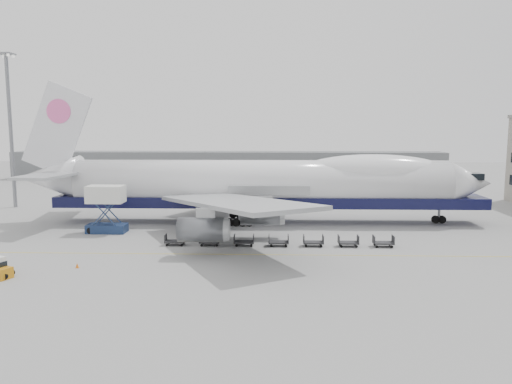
{
  "coord_description": "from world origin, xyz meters",
  "views": [
    {
      "loc": [
        1.4,
        -58.0,
        13.77
      ],
      "look_at": [
        -0.64,
        6.0,
        5.16
      ],
      "focal_mm": 35.0,
      "sensor_mm": 36.0,
      "label": 1
    }
  ],
  "objects": [
    {
      "name": "ground",
      "position": [
        0.0,
        0.0,
        0.0
      ],
      "size": [
        260.0,
        260.0,
        0.0
      ],
      "primitive_type": "plane",
      "color": "gray",
      "rests_on": "ground"
    },
    {
      "name": "airliner",
      "position": [
        0.64,
        12.0,
        5.62
      ],
      "size": [
        67.0,
        55.3,
        19.98
      ],
      "color": "white",
      "rests_on": "ground"
    },
    {
      "name": "apron_line",
      "position": [
        0.0,
        -6.0,
        0.01
      ],
      "size": [
        60.0,
        0.15,
        0.01
      ],
      "primitive_type": "cube",
      "color": "gold",
      "rests_on": "ground"
    },
    {
      "name": "dolly_2",
      "position": [
        -1.77,
        -2.07,
        0.53
      ],
      "size": [
        2.3,
        1.35,
        1.3
      ],
      "color": "#2D2D30",
      "rests_on": "ground"
    },
    {
      "name": "dolly_3",
      "position": [
        2.21,
        -2.07,
        0.53
      ],
      "size": [
        2.3,
        1.35,
        1.3
      ],
      "color": "#2D2D30",
      "rests_on": "ground"
    },
    {
      "name": "dolly_6",
      "position": [
        14.14,
        -2.07,
        0.53
      ],
      "size": [
        2.3,
        1.35,
        1.3
      ],
      "color": "#2D2D30",
      "rests_on": "ground"
    },
    {
      "name": "traffic_cone",
      "position": [
        -17.49,
        -11.53,
        0.23
      ],
      "size": [
        0.34,
        0.34,
        0.49
      ],
      "rotation": [
        0.0,
        0.0,
        -0.17
      ],
      "color": "#DD630B",
      "rests_on": "ground"
    },
    {
      "name": "catering_truck",
      "position": [
        -19.86,
        4.52,
        3.44
      ],
      "size": [
        5.02,
        3.54,
        6.1
      ],
      "rotation": [
        0.0,
        0.0,
        -0.01
      ],
      "color": "navy",
      "rests_on": "ground"
    },
    {
      "name": "dolly_0",
      "position": [
        -9.73,
        -2.07,
        0.53
      ],
      "size": [
        2.3,
        1.35,
        1.3
      ],
      "color": "#2D2D30",
      "rests_on": "ground"
    },
    {
      "name": "dolly_5",
      "position": [
        10.16,
        -2.07,
        0.53
      ],
      "size": [
        2.3,
        1.35,
        1.3
      ],
      "color": "#2D2D30",
      "rests_on": "ground"
    },
    {
      "name": "dolly_1",
      "position": [
        -5.75,
        -2.07,
        0.53
      ],
      "size": [
        2.3,
        1.35,
        1.3
      ],
      "color": "#2D2D30",
      "rests_on": "ground"
    },
    {
      "name": "hangar",
      "position": [
        -10.0,
        70.0,
        3.5
      ],
      "size": [
        110.0,
        8.0,
        7.0
      ],
      "primitive_type": "cube",
      "color": "slate",
      "rests_on": "ground"
    },
    {
      "name": "dolly_4",
      "position": [
        6.18,
        -2.07,
        0.53
      ],
      "size": [
        2.3,
        1.35,
        1.3
      ],
      "color": "#2D2D30",
      "rests_on": "ground"
    },
    {
      "name": "floodlight_mast",
      "position": [
        -42.0,
        24.0,
        14.27
      ],
      "size": [
        2.4,
        2.4,
        25.43
      ],
      "color": "slate",
      "rests_on": "ground"
    }
  ]
}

